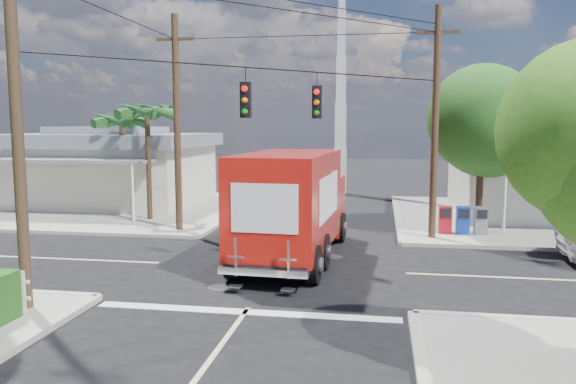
# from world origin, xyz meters

# --- Properties ---
(ground) EXTENTS (120.00, 120.00, 0.00)m
(ground) POSITION_xyz_m (0.00, 0.00, 0.00)
(ground) COLOR black
(ground) RESTS_ON ground
(sidewalk_ne) EXTENTS (14.12, 14.12, 0.14)m
(sidewalk_ne) POSITION_xyz_m (10.88, 10.88, 0.07)
(sidewalk_ne) COLOR gray
(sidewalk_ne) RESTS_ON ground
(sidewalk_nw) EXTENTS (14.12, 14.12, 0.14)m
(sidewalk_nw) POSITION_xyz_m (-10.88, 10.88, 0.07)
(sidewalk_nw) COLOR gray
(sidewalk_nw) RESTS_ON ground
(road_markings) EXTENTS (32.00, 32.00, 0.01)m
(road_markings) POSITION_xyz_m (0.00, -1.47, 0.01)
(road_markings) COLOR beige
(road_markings) RESTS_ON ground
(building_ne) EXTENTS (11.80, 10.20, 4.50)m
(building_ne) POSITION_xyz_m (12.50, 11.97, 2.32)
(building_ne) COLOR silver
(building_ne) RESTS_ON sidewalk_ne
(building_nw) EXTENTS (10.80, 10.20, 4.30)m
(building_nw) POSITION_xyz_m (-12.00, 12.46, 2.22)
(building_nw) COLOR beige
(building_nw) RESTS_ON sidewalk_nw
(radio_tower) EXTENTS (0.80, 0.80, 17.00)m
(radio_tower) POSITION_xyz_m (0.50, 20.00, 5.64)
(radio_tower) COLOR silver
(radio_tower) RESTS_ON ground
(tree_ne_front) EXTENTS (4.21, 4.14, 6.66)m
(tree_ne_front) POSITION_xyz_m (7.21, 6.76, 4.77)
(tree_ne_front) COLOR #422D1C
(tree_ne_front) RESTS_ON sidewalk_ne
(tree_ne_back) EXTENTS (3.77, 3.66, 5.82)m
(tree_ne_back) POSITION_xyz_m (9.81, 8.96, 4.19)
(tree_ne_back) COLOR #422D1C
(tree_ne_back) RESTS_ON sidewalk_ne
(palm_nw_front) EXTENTS (3.01, 3.08, 5.59)m
(palm_nw_front) POSITION_xyz_m (-7.50, 7.50, 5.04)
(palm_nw_front) COLOR #422D1C
(palm_nw_front) RESTS_ON sidewalk_nw
(palm_nw_back) EXTENTS (3.01, 3.08, 5.19)m
(palm_nw_back) POSITION_xyz_m (-9.50, 9.00, 4.67)
(palm_nw_back) COLOR #422D1C
(palm_nw_back) RESTS_ON sidewalk_nw
(utility_poles) EXTENTS (12.00, 10.68, 9.00)m
(utility_poles) POSITION_xyz_m (-1.58, 1.60, 4.67)
(utility_poles) COLOR #473321
(utility_poles) RESTS_ON ground
(vending_boxes) EXTENTS (1.90, 0.50, 1.10)m
(vending_boxes) POSITION_xyz_m (6.50, 6.20, 0.69)
(vending_boxes) COLOR #A10F1B
(vending_boxes) RESTS_ON sidewalk_ne
(delivery_truck) EXTENTS (3.09, 8.53, 3.63)m
(delivery_truck) POSITION_xyz_m (0.30, 1.27, 1.85)
(delivery_truck) COLOR black
(delivery_truck) RESTS_ON ground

